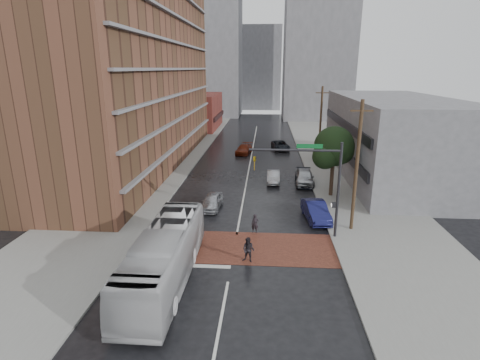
# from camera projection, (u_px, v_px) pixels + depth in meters

# --- Properties ---
(ground) EXTENTS (160.00, 160.00, 0.00)m
(ground) POSITION_uv_depth(u_px,v_px,m) (234.00, 250.00, 25.87)
(ground) COLOR black
(ground) RESTS_ON ground
(crosswalk) EXTENTS (14.00, 5.00, 0.02)m
(crosswalk) POSITION_uv_depth(u_px,v_px,m) (234.00, 247.00, 26.34)
(crosswalk) COLOR brown
(crosswalk) RESTS_ON ground
(sidewalk_west) EXTENTS (9.00, 90.00, 0.15)m
(sidewalk_west) POSITION_uv_depth(u_px,v_px,m) (165.00, 161.00, 50.51)
(sidewalk_west) COLOR gray
(sidewalk_west) RESTS_ON ground
(sidewalk_east) EXTENTS (9.00, 90.00, 0.15)m
(sidewalk_east) POSITION_uv_depth(u_px,v_px,m) (338.00, 164.00, 48.95)
(sidewalk_east) COLOR gray
(sidewalk_east) RESTS_ON ground
(apartment_block) EXTENTS (10.00, 44.00, 28.00)m
(apartment_block) POSITION_uv_depth(u_px,v_px,m) (136.00, 52.00, 45.72)
(apartment_block) COLOR brown
(apartment_block) RESTS_ON ground
(storefront_west) EXTENTS (8.00, 16.00, 7.00)m
(storefront_west) POSITION_uv_depth(u_px,v_px,m) (199.00, 111.00, 77.27)
(storefront_west) COLOR maroon
(storefront_west) RESTS_ON ground
(building_east) EXTENTS (11.00, 26.00, 9.00)m
(building_east) POSITION_uv_depth(u_px,v_px,m) (393.00, 138.00, 42.56)
(building_east) COLOR gray
(building_east) RESTS_ON ground
(distant_tower_west) EXTENTS (18.00, 16.00, 32.00)m
(distant_tower_west) POSITION_uv_depth(u_px,v_px,m) (206.00, 52.00, 96.74)
(distant_tower_west) COLOR gray
(distant_tower_west) RESTS_ON ground
(distant_tower_east) EXTENTS (16.00, 14.00, 36.00)m
(distant_tower_east) POSITION_uv_depth(u_px,v_px,m) (319.00, 42.00, 88.54)
(distant_tower_east) COLOR gray
(distant_tower_east) RESTS_ON ground
(distant_tower_center) EXTENTS (12.00, 10.00, 24.00)m
(distant_tower_center) POSITION_uv_depth(u_px,v_px,m) (261.00, 68.00, 113.19)
(distant_tower_center) COLOR gray
(distant_tower_center) RESTS_ON ground
(street_tree) EXTENTS (4.20, 4.10, 6.90)m
(street_tree) POSITION_uv_depth(u_px,v_px,m) (334.00, 149.00, 35.43)
(street_tree) COLOR #332319
(street_tree) RESTS_ON ground
(signal_mast) EXTENTS (6.50, 0.30, 7.20)m
(signal_mast) POSITION_uv_depth(u_px,v_px,m) (319.00, 176.00, 26.50)
(signal_mast) COLOR #2D2D33
(signal_mast) RESTS_ON ground
(utility_pole_near) EXTENTS (1.60, 0.26, 10.00)m
(utility_pole_near) POSITION_uv_depth(u_px,v_px,m) (357.00, 166.00, 27.62)
(utility_pole_near) COLOR #473321
(utility_pole_near) RESTS_ON ground
(utility_pole_far) EXTENTS (1.60, 0.26, 10.00)m
(utility_pole_far) POSITION_uv_depth(u_px,v_px,m) (320.00, 126.00, 46.72)
(utility_pole_far) COLOR #473321
(utility_pole_far) RESTS_ON ground
(transit_bus) EXTENTS (2.72, 11.57, 3.22)m
(transit_bus) POSITION_uv_depth(u_px,v_px,m) (164.00, 256.00, 21.69)
(transit_bus) COLOR #B9B9BB
(transit_bus) RESTS_ON ground
(pedestrian_a) EXTENTS (0.57, 0.40, 1.50)m
(pedestrian_a) POSITION_uv_depth(u_px,v_px,m) (255.00, 224.00, 28.42)
(pedestrian_a) COLOR black
(pedestrian_a) RESTS_ON ground
(pedestrian_b) EXTENTS (0.97, 0.85, 1.69)m
(pedestrian_b) POSITION_uv_depth(u_px,v_px,m) (248.00, 250.00, 24.12)
(pedestrian_b) COLOR black
(pedestrian_b) RESTS_ON ground
(car_travel_a) EXTENTS (1.85, 4.04, 1.34)m
(car_travel_a) POSITION_uv_depth(u_px,v_px,m) (212.00, 201.00, 33.37)
(car_travel_a) COLOR #B6B9BE
(car_travel_a) RESTS_ON ground
(car_travel_b) EXTENTS (1.38, 3.89, 1.28)m
(car_travel_b) POSITION_uv_depth(u_px,v_px,m) (273.00, 177.00, 41.04)
(car_travel_b) COLOR #A0A2A7
(car_travel_b) RESTS_ON ground
(car_travel_c) EXTENTS (2.63, 4.88, 1.34)m
(car_travel_c) POSITION_uv_depth(u_px,v_px,m) (244.00, 149.00, 54.89)
(car_travel_c) COLOR #661D0B
(car_travel_c) RESTS_ON ground
(suv_travel) EXTENTS (3.05, 5.23, 1.37)m
(suv_travel) POSITION_uv_depth(u_px,v_px,m) (280.00, 145.00, 57.58)
(suv_travel) COLOR black
(suv_travel) RESTS_ON ground
(car_parked_near) EXTENTS (2.22, 4.80, 1.52)m
(car_parked_near) POSITION_uv_depth(u_px,v_px,m) (316.00, 211.00, 30.91)
(car_parked_near) COLOR #16184E
(car_parked_near) RESTS_ON ground
(car_parked_mid) EXTENTS (2.04, 4.74, 1.36)m
(car_parked_mid) POSITION_uv_depth(u_px,v_px,m) (304.00, 178.00, 40.48)
(car_parked_mid) COLOR black
(car_parked_mid) RESTS_ON ground
(car_parked_far) EXTENTS (2.13, 4.85, 1.63)m
(car_parked_far) POSITION_uv_depth(u_px,v_px,m) (304.00, 177.00, 40.49)
(car_parked_far) COLOR #A7AAAF
(car_parked_far) RESTS_ON ground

